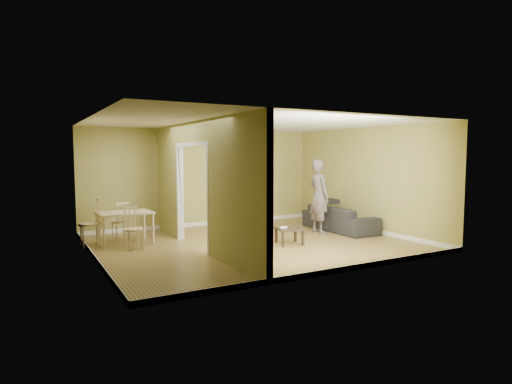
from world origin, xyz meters
TOP-DOWN VIEW (x-y plane):
  - room_shell at (0.00, 0.00)m, footprint 6.50×6.50m
  - partition at (-1.20, 0.00)m, footprint 0.22×5.50m
  - wall_speaker at (1.50, 2.69)m, footprint 0.10×0.10m
  - sofa at (2.70, 0.32)m, footprint 2.17×0.95m
  - person at (2.05, 0.33)m, footprint 0.81×0.65m
  - bookshelf at (1.16, 2.60)m, footprint 0.81×0.36m
  - paper_box_navy_a at (1.20, 2.56)m, footprint 0.41×0.27m
  - paper_box_teal at (1.09, 2.56)m, footprint 0.40×0.26m
  - paper_box_navy_b at (1.17, 2.56)m, footprint 0.45×0.29m
  - coffee_table at (0.66, -0.46)m, footprint 0.54×0.54m
  - game_controller at (0.53, -0.43)m, footprint 0.16×0.04m
  - dining_table at (-2.43, 1.29)m, footprint 1.12×0.74m
  - chair_left at (-3.13, 1.37)m, footprint 0.48×0.48m
  - chair_near at (-2.40, 0.67)m, footprint 0.46×0.46m
  - chair_far at (-2.42, 1.84)m, footprint 0.45×0.45m

SIDE VIEW (x-z plane):
  - coffee_table at x=0.66m, z-range 0.13..0.48m
  - game_controller at x=0.53m, z-range 0.36..0.39m
  - sofa at x=2.70m, z-range 0.00..0.82m
  - chair_far at x=-2.42m, z-range 0.00..0.87m
  - chair_near at x=-2.40m, z-range 0.00..0.87m
  - chair_left at x=-3.13m, z-range 0.00..1.02m
  - paper_box_navy_a at x=1.20m, z-range 0.41..0.62m
  - dining_table at x=-2.43m, z-range 0.27..0.97m
  - paper_box_teal at x=1.09m, z-range 0.78..0.99m
  - bookshelf at x=1.16m, z-range 0.00..1.93m
  - person at x=2.05m, z-range 0.00..2.14m
  - paper_box_navy_b at x=1.17m, z-range 1.16..1.39m
  - room_shell at x=0.00m, z-range -1.95..4.55m
  - partition at x=-1.20m, z-range 0.00..2.60m
  - wall_speaker at x=1.50m, z-range 1.85..1.95m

